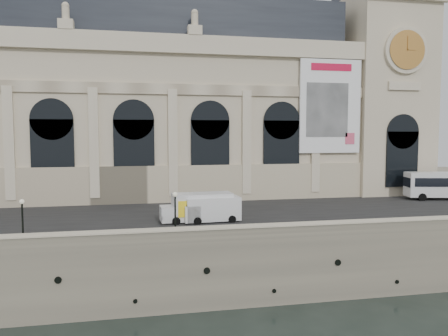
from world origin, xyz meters
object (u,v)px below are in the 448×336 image
object	(u,v)px
van_c	(209,209)
box_truck	(198,207)
lamp_left	(23,223)
lamp_right	(175,215)

from	to	relation	value
van_c	box_truck	distance (m)	1.17
van_c	lamp_left	world-z (taller)	lamp_left
box_truck	lamp_right	bearing A→B (deg)	-113.68
box_truck	lamp_left	size ratio (longest dim) A/B	1.93
lamp_left	box_truck	bearing A→B (deg)	24.65
lamp_right	lamp_left	bearing A→B (deg)	-178.72
lamp_right	box_truck	bearing A→B (deg)	66.32
lamp_right	van_c	bearing A→B (deg)	57.48
van_c	box_truck	size ratio (longest dim) A/B	0.80
van_c	lamp_right	bearing A→B (deg)	-122.52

